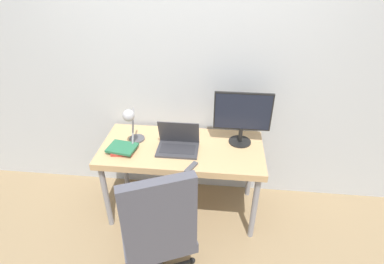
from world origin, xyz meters
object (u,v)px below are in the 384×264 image
(book_stack, at_px, (122,149))
(office_chair, at_px, (158,228))
(laptop, at_px, (178,144))
(monitor, at_px, (242,115))
(desk_lamp, at_px, (131,122))

(book_stack, bearing_deg, office_chair, -56.93)
(laptop, relative_size, office_chair, 0.31)
(monitor, distance_m, book_stack, 1.07)
(laptop, xyz_separation_m, monitor, (0.54, 0.16, 0.22))
(monitor, bearing_deg, laptop, -163.21)
(monitor, relative_size, desk_lamp, 1.30)
(desk_lamp, relative_size, office_chair, 0.33)
(laptop, xyz_separation_m, office_chair, (-0.03, -0.76, -0.17))
(office_chair, bearing_deg, desk_lamp, 115.49)
(monitor, height_order, office_chair, monitor)
(laptop, xyz_separation_m, desk_lamp, (-0.39, -0.00, 0.20))
(office_chair, height_order, book_stack, office_chair)
(monitor, relative_size, book_stack, 1.89)
(laptop, height_order, office_chair, office_chair)
(laptop, bearing_deg, desk_lamp, -179.64)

